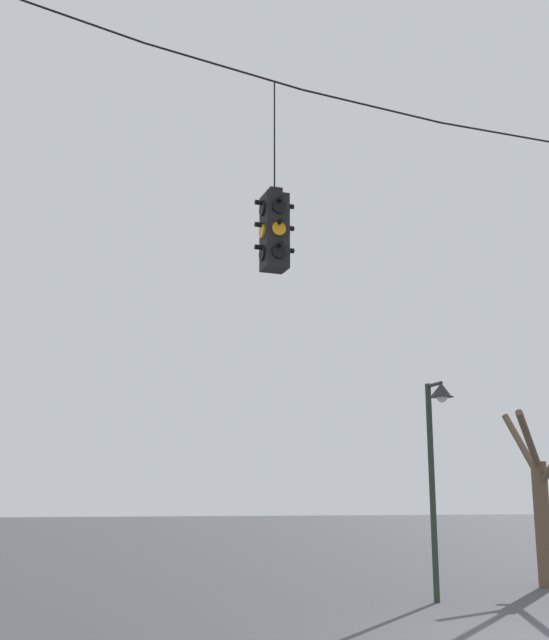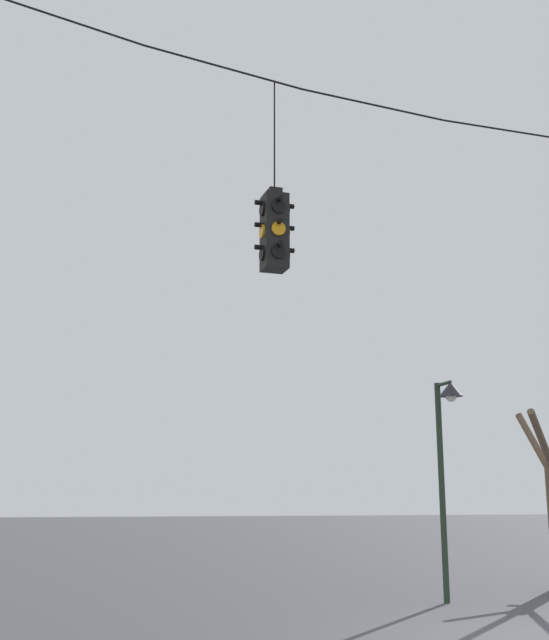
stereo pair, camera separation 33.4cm
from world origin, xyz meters
TOP-DOWN VIEW (x-y plane):
  - ground_plane at (0.00, 0.00)m, footprint 200.00×200.00m
  - span_wire at (0.00, -0.05)m, footprint 16.62×0.03m
  - traffic_light_over_intersection at (-4.00, -0.05)m, footprint 0.58×0.58m
  - street_lamp at (0.86, 3.90)m, footprint 0.48×0.83m
  - bare_tree at (4.60, 5.70)m, footprint 2.32×2.80m

SIDE VIEW (x-z plane):
  - ground_plane at x=0.00m, z-range 0.00..0.00m
  - bare_tree at x=4.60m, z-range -0.04..4.01m
  - street_lamp at x=0.86m, z-range 1.08..5.37m
  - traffic_light_over_intersection at x=-4.00m, z-range 4.21..7.10m
  - span_wire at x=0.00m, z-range 7.63..8.51m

